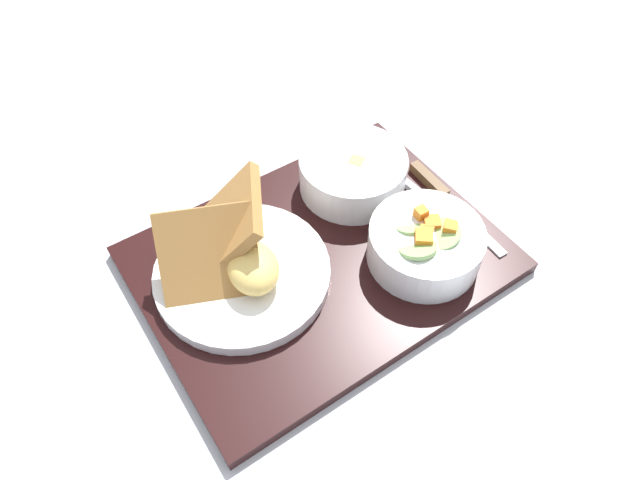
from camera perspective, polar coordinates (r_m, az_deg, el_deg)
The scene contains 7 objects.
ground_plane at distance 0.71m, azimuth 0.00°, elevation -2.34°, with size 4.00×4.00×0.00m, color silver.
serving_tray at distance 0.70m, azimuth 0.00°, elevation -1.95°, with size 0.44×0.34×0.02m.
bowl_salad at distance 0.68m, azimuth 10.48°, elevation -0.28°, with size 0.14×0.14×0.06m.
bowl_soup at distance 0.75m, azimuth 3.30°, elevation 6.93°, with size 0.14×0.14×0.05m.
plate_main at distance 0.67m, azimuth -8.27°, elevation -2.27°, with size 0.21×0.22×0.09m.
knife at distance 0.77m, azimuth 11.91°, elevation 4.77°, with size 0.02×0.18×0.01m.
spoon at distance 0.76m, azimuth 11.50°, elevation 3.22°, with size 0.04×0.15×0.01m.
Camera 1 is at (0.22, 0.36, 0.57)m, focal length 32.00 mm.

